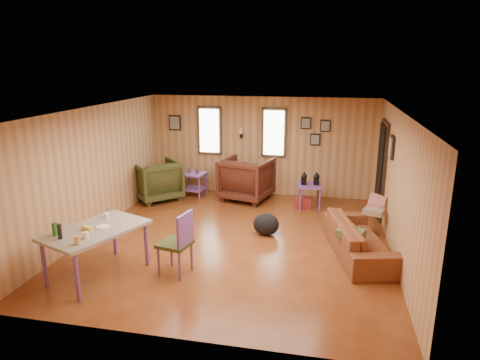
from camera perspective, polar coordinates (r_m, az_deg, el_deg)
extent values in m
cube|color=brown|center=(8.00, -0.59, -8.09)|extent=(5.50, 6.00, 0.02)
cube|color=#997C5B|center=(7.38, -0.64, 9.41)|extent=(5.50, 6.00, 0.02)
cube|color=tan|center=(10.49, 2.91, 4.52)|extent=(5.50, 0.02, 2.40)
cube|color=tan|center=(4.87, -8.29, -8.82)|extent=(5.50, 0.02, 2.40)
cube|color=tan|center=(8.61, -18.87, 1.26)|extent=(0.02, 6.00, 2.40)
cube|color=tan|center=(7.53, 20.36, -0.84)|extent=(0.02, 6.00, 2.40)
cube|color=black|center=(10.66, -4.06, 6.59)|extent=(0.60, 0.05, 1.20)
cube|color=#E0F2D1|center=(10.62, -4.12, 6.56)|extent=(0.48, 0.04, 1.06)
cube|color=black|center=(10.35, 4.56, 6.31)|extent=(0.60, 0.05, 1.20)
cube|color=#E0F2D1|center=(10.31, 4.53, 6.27)|extent=(0.48, 0.04, 1.06)
cube|color=black|center=(10.47, 0.16, 5.91)|extent=(0.07, 0.05, 0.12)
cylinder|color=silver|center=(10.39, 0.10, 6.57)|extent=(0.07, 0.07, 0.14)
cube|color=black|center=(9.45, 18.39, 1.27)|extent=(0.06, 1.00, 2.05)
cube|color=black|center=(9.44, 18.14, 1.28)|extent=(0.04, 0.82, 1.90)
cube|color=black|center=(10.24, 8.78, 7.50)|extent=(0.24, 0.04, 0.28)
cube|color=#9E998C|center=(10.22, 8.77, 7.48)|extent=(0.19, 0.02, 0.22)
cube|color=black|center=(10.24, 11.30, 7.10)|extent=(0.24, 0.04, 0.28)
cube|color=#9E998C|center=(10.21, 11.30, 7.07)|extent=(0.19, 0.02, 0.22)
cube|color=black|center=(10.29, 9.98, 5.34)|extent=(0.24, 0.04, 0.28)
cube|color=#9E998C|center=(10.26, 9.97, 5.31)|extent=(0.19, 0.02, 0.22)
cube|color=black|center=(10.92, -8.67, 7.56)|extent=(0.30, 0.04, 0.38)
cube|color=#9E998C|center=(10.89, -8.72, 7.54)|extent=(0.24, 0.02, 0.31)
cube|color=black|center=(8.23, 19.60, 4.15)|extent=(0.04, 0.34, 0.42)
cube|color=#9E998C|center=(8.23, 19.39, 4.17)|extent=(0.02, 0.27, 0.34)
imported|color=brown|center=(7.56, 15.70, -6.80)|extent=(1.04, 2.12, 0.80)
imported|color=#4B2116|center=(10.15, 0.87, 0.42)|extent=(1.29, 1.24, 1.11)
imported|color=#393F1C|center=(10.34, -11.06, 0.17)|extent=(1.37, 1.36, 1.03)
cube|color=#8852B9|center=(10.45, -6.19, 0.82)|extent=(0.63, 0.59, 0.04)
cube|color=#8852B9|center=(10.55, -6.13, -1.16)|extent=(0.58, 0.53, 0.03)
cylinder|color=#8852B9|center=(10.46, -7.79, -0.85)|extent=(0.05, 0.05, 0.55)
cylinder|color=#8852B9|center=(10.25, -5.48, -1.11)|extent=(0.05, 0.05, 0.55)
cylinder|color=#8852B9|center=(10.81, -6.77, -0.28)|extent=(0.05, 0.05, 0.55)
cylinder|color=#8852B9|center=(10.60, -4.51, -0.52)|extent=(0.05, 0.05, 0.55)
cube|color=brown|center=(10.49, -6.80, 1.34)|extent=(0.10, 0.04, 0.13)
cube|color=brown|center=(10.39, -5.70, 1.21)|extent=(0.09, 0.03, 0.12)
cube|color=#8852B9|center=(9.66, 9.28, -0.72)|extent=(0.60, 0.60, 0.04)
cylinder|color=#8852B9|center=(9.52, 8.07, -2.58)|extent=(0.04, 0.04, 0.53)
cylinder|color=#8852B9|center=(9.56, 10.60, -2.61)|extent=(0.04, 0.04, 0.53)
cylinder|color=#8852B9|center=(9.92, 7.89, -1.83)|extent=(0.04, 0.04, 0.53)
cylinder|color=#8852B9|center=(9.96, 10.31, -1.86)|extent=(0.04, 0.04, 0.53)
cube|color=black|center=(9.62, 8.50, -0.05)|extent=(0.13, 0.13, 0.19)
cone|color=black|center=(9.58, 8.53, 0.81)|extent=(0.18, 0.18, 0.11)
cube|color=black|center=(9.65, 10.12, -0.07)|extent=(0.13, 0.13, 0.19)
cone|color=black|center=(9.61, 10.16, 0.78)|extent=(0.18, 0.18, 0.11)
cube|color=maroon|center=(9.75, 8.38, -3.00)|extent=(0.37, 0.28, 0.26)
ellipsoid|color=black|center=(8.17, 3.50, -5.92)|extent=(0.59, 0.51, 0.43)
cube|color=#4F512D|center=(7.27, 14.57, -6.89)|extent=(0.50, 0.46, 0.13)
cube|color=red|center=(8.65, 17.77, -2.89)|extent=(0.38, 0.22, 0.37)
cube|color=gray|center=(8.44, 17.38, -4.05)|extent=(0.42, 0.38, 0.10)
cube|color=gray|center=(6.84, -18.71, -6.36)|extent=(1.39, 1.73, 0.05)
cylinder|color=#8852B9|center=(6.95, -24.66, -10.05)|extent=(0.08, 0.08, 0.72)
cylinder|color=#8852B9|center=(6.37, -20.91, -12.01)|extent=(0.08, 0.08, 0.72)
cylinder|color=#8852B9|center=(7.63, -16.41, -6.95)|extent=(0.08, 0.08, 0.72)
cylinder|color=#8852B9|center=(7.10, -12.38, -8.39)|extent=(0.08, 0.08, 0.72)
cylinder|color=white|center=(6.52, -19.85, -6.91)|extent=(0.10, 0.10, 0.09)
cylinder|color=white|center=(7.21, -17.36, -4.53)|extent=(0.10, 0.10, 0.09)
cube|color=#296424|center=(6.75, -23.38, -6.05)|extent=(0.09, 0.09, 0.19)
cylinder|color=black|center=(6.60, -22.90, -6.35)|extent=(0.08, 0.08, 0.22)
cylinder|color=tan|center=(6.35, -20.86, -7.48)|extent=(0.09, 0.09, 0.12)
cylinder|color=white|center=(6.85, -17.82, -5.95)|extent=(0.26, 0.26, 0.02)
cube|color=yellow|center=(6.81, -19.68, -6.08)|extent=(0.20, 0.14, 0.06)
cube|color=#393F1C|center=(6.72, -8.70, -8.40)|extent=(0.54, 0.54, 0.05)
cube|color=#8852B9|center=(6.52, -7.32, -6.52)|extent=(0.13, 0.44, 0.50)
cylinder|color=#8852B9|center=(6.78, -10.80, -10.63)|extent=(0.05, 0.05, 0.48)
cylinder|color=#8852B9|center=(6.59, -8.07, -11.26)|extent=(0.05, 0.05, 0.48)
cylinder|color=#8852B9|center=(7.06, -9.13, -9.45)|extent=(0.05, 0.05, 0.48)
cylinder|color=#8852B9|center=(6.88, -6.47, -10.02)|extent=(0.05, 0.05, 0.48)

